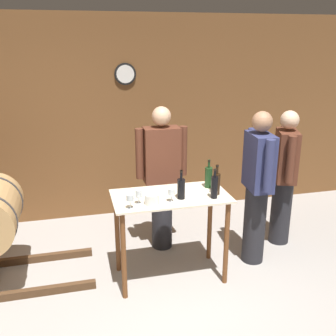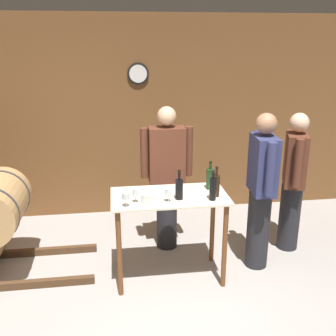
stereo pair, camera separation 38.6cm
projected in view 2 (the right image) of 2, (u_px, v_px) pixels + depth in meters
ground_plane at (177, 331)px, 3.35m from camera, size 14.00×14.00×0.00m
back_wall at (147, 118)px, 5.35m from camera, size 8.40×0.08×2.70m
tasting_table at (169, 213)px, 3.91m from camera, size 1.14×0.61×0.92m
wine_bottle_far_left at (179, 189)px, 3.73m from camera, size 0.07×0.07×0.29m
wine_bottle_left at (213, 188)px, 3.71m from camera, size 0.06×0.06×0.30m
wine_bottle_center at (210, 178)px, 3.99m from camera, size 0.08×0.08×0.30m
wine_bottle_right at (216, 185)px, 3.80m from camera, size 0.07×0.07×0.30m
wine_glass_near_left at (126, 196)px, 3.55m from camera, size 0.07×0.07×0.14m
wine_glass_near_center at (136, 193)px, 3.65m from camera, size 0.06×0.06×0.14m
wine_glass_near_right at (168, 192)px, 3.67m from camera, size 0.06×0.06×0.13m
wine_glass_far_side at (215, 184)px, 3.89m from camera, size 0.06×0.06×0.14m
ice_bucket at (149, 199)px, 3.64m from camera, size 0.14×0.14×0.10m
person_host at (293, 180)px, 4.45m from camera, size 0.34×0.56×1.62m
person_visitor_with_scarf at (261, 189)px, 4.07m from camera, size 0.25×0.59×1.69m
person_visitor_bearded at (167, 176)px, 4.47m from camera, size 0.59×0.24×1.69m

